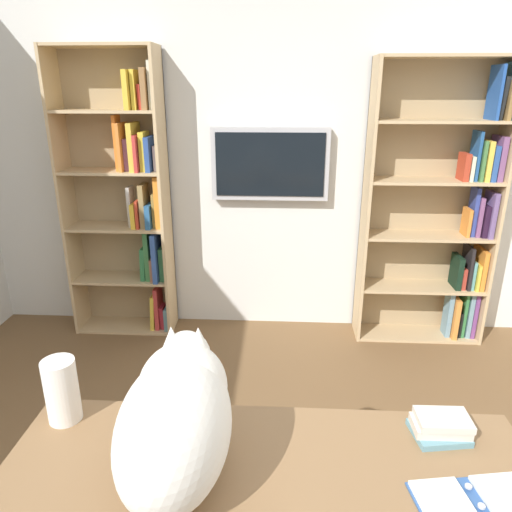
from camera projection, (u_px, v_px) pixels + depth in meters
The scene contains 8 objects.
wall_back at pixel (271, 157), 3.48m from camera, with size 4.52×0.06×2.70m, color silver.
bookshelf_left at pixel (444, 214), 3.38m from camera, with size 0.93×0.28×2.03m.
bookshelf_right at pixel (129, 198), 3.47m from camera, with size 0.76×0.28×2.11m.
wall_mounted_tv at pixel (270, 164), 3.41m from camera, with size 0.86×0.07×0.53m.
cat at pixel (178, 414), 1.32m from camera, with size 0.31×0.67×0.40m.
open_binder at pixel (481, 509), 1.25m from camera, with size 0.36×0.27×0.02m.
paper_towel_roll at pixel (62, 391), 1.57m from camera, with size 0.11×0.11×0.23m, color white.
desk_book_stack at pixel (441, 426), 1.52m from camera, with size 0.19×0.16×0.07m.
Camera 1 is at (-0.09, 1.29, 1.83)m, focal length 32.93 mm.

